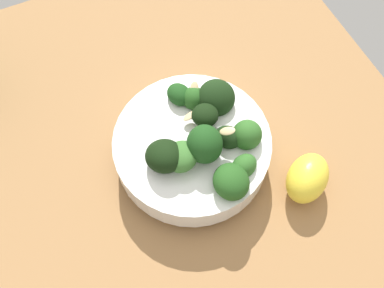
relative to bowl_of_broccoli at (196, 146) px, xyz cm
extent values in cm
cube|color=#996D42|center=(2.77, 3.22, -5.72)|extent=(63.81, 63.81, 3.83)
cylinder|color=white|center=(0.31, 0.32, -3.18)|extent=(10.08, 10.08, 1.25)
cylinder|color=white|center=(0.31, 0.32, -0.68)|extent=(18.33, 18.33, 3.75)
cylinder|color=silver|center=(0.31, 0.32, 0.80)|extent=(14.80, 14.80, 0.80)
cylinder|color=#4A8F3C|center=(-2.12, -5.39, 0.48)|extent=(1.81, 1.96, 1.42)
ellipsoid|color=#2D6023|center=(-2.12, -5.39, 2.11)|extent=(5.69, 4.97, 4.81)
cylinder|color=#4A8F3C|center=(-0.95, 4.18, 0.92)|extent=(2.14, 2.22, 1.47)
ellipsoid|color=black|center=(-0.95, 4.18, 2.73)|extent=(6.46, 5.69, 5.42)
cylinder|color=#2F662B|center=(-1.40, -3.36, 0.44)|extent=(1.49, 1.58, 1.45)
ellipsoid|color=black|center=(-1.40, -3.36, 1.91)|extent=(4.69, 4.36, 3.60)
cylinder|color=#589D47|center=(-5.20, -3.43, -0.07)|extent=(1.51, 1.36, 1.67)
ellipsoid|color=#2D6023|center=(-5.20, -3.43, 1.53)|extent=(3.53, 3.92, 2.83)
cylinder|color=#2F662B|center=(-6.20, -1.90, -0.20)|extent=(1.40, 1.29, 1.55)
ellipsoid|color=#194216|center=(-6.20, -1.90, 1.31)|extent=(3.81, 3.09, 2.93)
cylinder|color=#4A8F3C|center=(1.78, -1.99, 1.28)|extent=(1.68, 1.37, 1.70)
ellipsoid|color=black|center=(1.78, -1.99, 2.86)|extent=(3.74, 3.89, 2.62)
cylinder|color=#2F662B|center=(-1.78, -0.23, 1.57)|extent=(1.87, 1.91, 1.24)
ellipsoid|color=#194216|center=(-1.78, -0.23, 3.46)|extent=(6.16, 6.55, 6.42)
cylinder|color=#589D47|center=(-1.76, 2.57, 0.98)|extent=(1.81, 1.69, 1.61)
ellipsoid|color=#386B2B|center=(-1.76, 2.57, 2.74)|extent=(4.33, 4.50, 4.16)
cylinder|color=#2F662B|center=(6.18, -0.72, 0.45)|extent=(1.51, 1.52, 1.16)
ellipsoid|color=#194216|center=(6.18, -0.72, 1.84)|extent=(3.99, 4.02, 3.53)
cylinder|color=#589D47|center=(-6.44, -1.19, 0.12)|extent=(1.83, 1.66, 1.88)
ellipsoid|color=#23511C|center=(-6.44, -1.19, 2.12)|extent=(6.04, 6.61, 5.12)
cylinder|color=#4A8F3C|center=(3.64, -4.37, 0.68)|extent=(1.67, 1.55, 1.29)
ellipsoid|color=black|center=(3.64, -4.37, 2.37)|extent=(6.73, 6.45, 5.69)
cylinder|color=#589D47|center=(4.90, -2.06, 0.41)|extent=(1.42, 1.12, 1.60)
ellipsoid|color=#23511C|center=(4.90, -2.06, 1.95)|extent=(4.23, 3.94, 3.63)
ellipsoid|color=#DBBC84|center=(5.52, -2.37, 2.93)|extent=(2.00, 1.73, 1.12)
ellipsoid|color=#DBBC84|center=(2.69, -0.54, 2.26)|extent=(1.30, 1.86, 1.07)
ellipsoid|color=#DBBC84|center=(-1.50, 2.85, 2.98)|extent=(1.97, 1.92, 1.11)
ellipsoid|color=#DBBC84|center=(-1.66, -2.99, 4.08)|extent=(1.75, 2.02, 1.07)
ellipsoid|color=yellow|center=(-8.64, -10.22, -1.23)|extent=(7.42, 7.80, 5.15)
camera|label=1|loc=(-20.84, 10.08, 46.14)|focal=41.43mm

